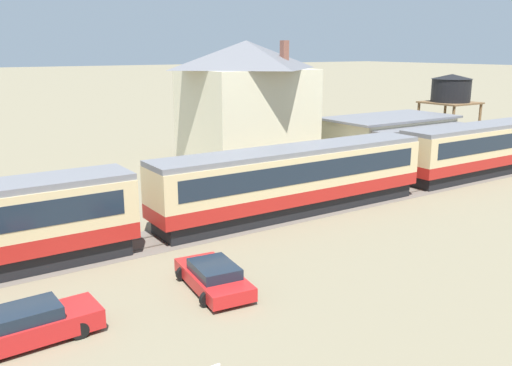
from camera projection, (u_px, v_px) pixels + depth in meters
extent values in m
plane|color=#7A7056|center=(333.00, 206.00, 34.67)|extent=(600.00, 600.00, 0.00)
cube|color=#AD1E19|center=(490.00, 157.00, 43.51)|extent=(18.43, 3.01, 0.80)
cube|color=#D1B784|center=(492.00, 140.00, 43.16)|extent=(18.43, 3.01, 2.07)
cube|color=#192330|center=(492.00, 138.00, 43.14)|extent=(16.96, 3.05, 1.16)
cube|color=slate|center=(493.00, 125.00, 42.88)|extent=(18.43, 2.83, 0.30)
cube|color=black|center=(489.00, 168.00, 43.71)|extent=(17.70, 2.59, 0.88)
cylinder|color=black|center=(448.00, 179.00, 39.87)|extent=(0.90, 0.18, 0.90)
cylinder|color=black|center=(432.00, 175.00, 41.03)|extent=(0.90, 0.18, 0.90)
cube|color=#AD1E19|center=(295.00, 192.00, 32.93)|extent=(18.43, 3.01, 0.80)
cube|color=#D1B784|center=(295.00, 169.00, 32.59)|extent=(18.43, 3.01, 2.07)
cube|color=#192330|center=(295.00, 167.00, 32.56)|extent=(16.96, 3.05, 1.16)
cube|color=slate|center=(296.00, 150.00, 32.30)|extent=(18.43, 2.83, 0.30)
cube|color=black|center=(295.00, 205.00, 33.14)|extent=(17.70, 2.59, 0.88)
cylinder|color=black|center=(374.00, 194.00, 35.82)|extent=(0.90, 0.18, 0.90)
cylinder|color=black|center=(359.00, 189.00, 36.98)|extent=(0.90, 0.18, 0.90)
cylinder|color=black|center=(213.00, 226.00, 29.30)|extent=(0.90, 0.18, 0.90)
cylinder|color=black|center=(201.00, 219.00, 30.46)|extent=(0.90, 0.18, 0.90)
cylinder|color=black|center=(71.00, 255.00, 25.24)|extent=(0.90, 0.18, 0.90)
cylinder|color=black|center=(63.00, 246.00, 26.41)|extent=(0.90, 0.18, 0.90)
cube|color=#665B51|center=(254.00, 221.00, 31.66)|extent=(123.59, 3.60, 0.01)
cube|color=#4C4238|center=(261.00, 224.00, 31.07)|extent=(123.59, 0.12, 0.04)
cube|color=#4C4238|center=(248.00, 217.00, 32.23)|extent=(123.59, 0.12, 0.04)
cube|color=beige|center=(389.00, 138.00, 49.96)|extent=(11.36, 6.03, 3.56)
cube|color=slate|center=(390.00, 118.00, 49.51)|extent=(12.27, 6.51, 0.20)
cube|color=slate|center=(423.00, 128.00, 46.55)|extent=(10.90, 1.60, 0.16)
cylinder|color=brown|center=(428.00, 148.00, 46.45)|extent=(0.14, 0.14, 3.08)
cube|color=beige|center=(246.00, 117.00, 46.40)|extent=(9.66, 8.48, 8.14)
pyramid|color=slate|center=(246.00, 55.00, 45.14)|extent=(10.44, 9.16, 2.32)
cube|color=brown|center=(284.00, 53.00, 45.18)|extent=(0.56, 0.56, 2.09)
cylinder|color=brown|center=(444.00, 119.00, 60.78)|extent=(0.28, 0.28, 4.16)
cylinder|color=brown|center=(418.00, 122.00, 58.40)|extent=(0.28, 0.28, 4.16)
cylinder|color=brown|center=(479.00, 124.00, 57.19)|extent=(0.28, 0.28, 4.16)
cylinder|color=brown|center=(452.00, 127.00, 54.82)|extent=(0.28, 0.28, 4.16)
cube|color=brown|center=(450.00, 103.00, 57.28)|extent=(4.93, 4.93, 0.16)
cylinder|color=black|center=(451.00, 90.00, 56.97)|extent=(4.02, 4.02, 2.40)
cone|color=black|center=(452.00, 76.00, 56.62)|extent=(4.22, 4.22, 0.50)
cube|color=red|center=(29.00, 328.00, 18.45)|extent=(4.85, 1.95, 0.71)
cube|color=#192330|center=(22.00, 314.00, 18.23)|extent=(2.45, 1.61, 0.44)
cylinder|color=black|center=(80.00, 330.00, 18.73)|extent=(0.62, 0.20, 0.62)
cylinder|color=black|center=(66.00, 313.00, 19.95)|extent=(0.62, 0.20, 0.62)
cube|color=red|center=(213.00, 279.00, 22.61)|extent=(2.37, 4.64, 0.55)
cube|color=#192330|center=(214.00, 269.00, 22.38)|extent=(1.86, 2.40, 0.43)
cylinder|color=black|center=(219.00, 267.00, 24.21)|extent=(0.62, 0.20, 0.62)
cylinder|color=black|center=(183.00, 274.00, 23.47)|extent=(0.62, 0.20, 0.62)
cylinder|color=black|center=(246.00, 290.00, 21.82)|extent=(0.62, 0.20, 0.62)
cylinder|color=black|center=(207.00, 299.00, 21.08)|extent=(0.62, 0.20, 0.62)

